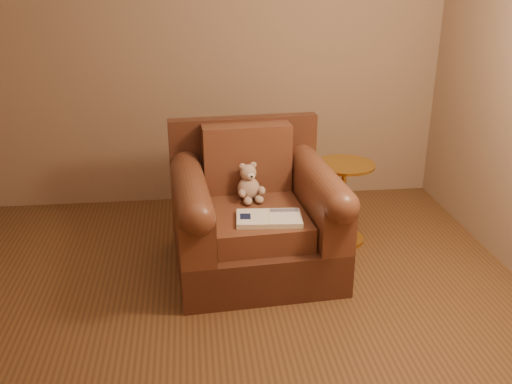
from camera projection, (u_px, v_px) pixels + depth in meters
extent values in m
plane|color=brown|center=(231.00, 324.00, 3.41)|extent=(4.00, 4.00, 0.00)
cube|color=#917259|center=(210.00, 48.00, 4.75)|extent=(4.00, 0.02, 2.70)
cube|color=#917259|center=(300.00, 341.00, 1.06)|extent=(4.00, 0.02, 2.70)
cube|color=#472417|center=(255.00, 248.00, 3.99)|extent=(1.15, 1.10, 0.30)
cube|color=#472417|center=(244.00, 161.00, 4.23)|extent=(1.09, 0.18, 0.67)
cube|color=brown|center=(257.00, 221.00, 3.85)|extent=(0.68, 0.80, 0.16)
cube|color=brown|center=(247.00, 158.00, 4.07)|extent=(0.64, 0.22, 0.49)
cube|color=brown|center=(192.00, 213.00, 3.74)|extent=(0.28, 0.93, 0.35)
cube|color=brown|center=(319.00, 204.00, 3.89)|extent=(0.28, 0.93, 0.35)
cylinder|color=brown|center=(191.00, 189.00, 3.68)|extent=(0.28, 0.93, 0.22)
cylinder|color=brown|center=(320.00, 180.00, 3.83)|extent=(0.28, 0.93, 0.22)
ellipsoid|color=tan|center=(249.00, 189.00, 3.98)|extent=(0.16, 0.14, 0.17)
sphere|color=tan|center=(248.00, 173.00, 3.95)|extent=(0.11, 0.11, 0.11)
ellipsoid|color=tan|center=(242.00, 166.00, 3.92)|extent=(0.05, 0.03, 0.05)
ellipsoid|color=tan|center=(253.00, 165.00, 3.95)|extent=(0.05, 0.03, 0.05)
ellipsoid|color=beige|center=(251.00, 177.00, 3.90)|extent=(0.05, 0.04, 0.05)
sphere|color=black|center=(252.00, 177.00, 3.88)|extent=(0.02, 0.02, 0.02)
ellipsoid|color=tan|center=(242.00, 193.00, 3.90)|extent=(0.05, 0.10, 0.05)
ellipsoid|color=tan|center=(262.00, 190.00, 3.95)|extent=(0.05, 0.10, 0.05)
ellipsoid|color=tan|center=(248.00, 201.00, 3.90)|extent=(0.06, 0.10, 0.05)
ellipsoid|color=tan|center=(259.00, 199.00, 3.93)|extent=(0.06, 0.10, 0.05)
cube|color=beige|center=(269.00, 219.00, 3.66)|extent=(0.44, 0.28, 0.03)
cube|color=white|center=(253.00, 217.00, 3.65)|extent=(0.22, 0.27, 0.00)
cube|color=white|center=(285.00, 216.00, 3.66)|extent=(0.22, 0.27, 0.00)
cube|color=beige|center=(269.00, 216.00, 3.65)|extent=(0.03, 0.25, 0.00)
cube|color=#0F1638|center=(245.00, 216.00, 3.65)|extent=(0.07, 0.09, 0.00)
cube|color=slate|center=(284.00, 210.00, 3.74)|extent=(0.19, 0.07, 0.00)
cylinder|color=gold|center=(340.00, 238.00, 4.44)|extent=(0.36, 0.36, 0.03)
cylinder|color=gold|center=(342.00, 203.00, 4.33)|extent=(0.04, 0.04, 0.58)
cylinder|color=gold|center=(345.00, 165.00, 4.21)|extent=(0.45, 0.45, 0.02)
cylinder|color=gold|center=(345.00, 167.00, 4.22)|extent=(0.04, 0.04, 0.02)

